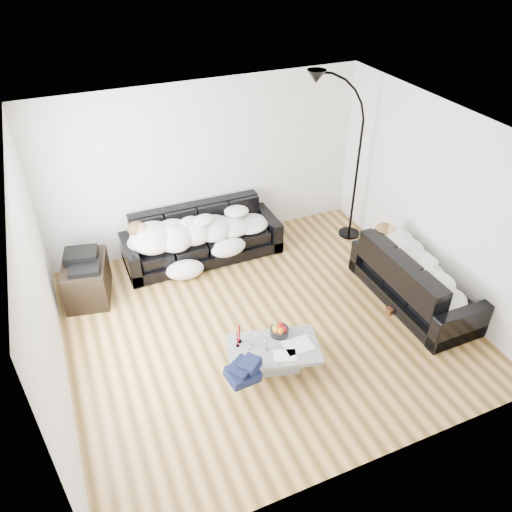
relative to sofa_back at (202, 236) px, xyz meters
name	(u,v)px	position (x,y,z in m)	size (l,w,h in m)	color
ground	(265,323)	(0.26, -1.79, -0.39)	(5.00, 5.00, 0.00)	brown
wall_back	(206,167)	(0.26, 0.46, 0.91)	(5.00, 0.02, 2.60)	silver
wall_left	(42,295)	(-2.24, -1.79, 0.91)	(0.02, 4.50, 2.60)	silver
wall_right	(436,201)	(2.76, -1.79, 0.91)	(0.02, 4.50, 2.60)	silver
ceiling	(267,136)	(0.26, -1.79, 2.21)	(5.00, 5.00, 0.00)	white
sofa_back	(202,236)	(0.00, 0.00, 0.00)	(2.39, 0.83, 0.78)	black
sofa_right	(416,278)	(2.34, -2.17, 0.00)	(1.95, 0.84, 0.79)	black
sleeper_back	(202,224)	(0.00, -0.05, 0.23)	(2.03, 0.70, 0.41)	white
sleeper_right	(419,264)	(2.34, -2.17, 0.23)	(1.67, 0.71, 0.41)	white
teal_cushion	(389,237)	(2.28, -1.56, 0.33)	(0.36, 0.30, 0.20)	#0D5E5B
coffee_table	(273,357)	(0.05, -2.51, -0.24)	(1.07, 0.62, 0.31)	#939699
fruit_bowl	(279,330)	(0.21, -2.34, -0.01)	(0.23, 0.23, 0.14)	white
wine_glass_a	(251,340)	(-0.18, -2.38, 0.01)	(0.07, 0.07, 0.17)	white
wine_glass_b	(250,350)	(-0.25, -2.52, 0.00)	(0.07, 0.07, 0.17)	white
wine_glass_c	(267,344)	(-0.03, -2.51, 0.00)	(0.06, 0.06, 0.15)	white
candle_left	(237,339)	(-0.33, -2.33, 0.03)	(0.04, 0.04, 0.23)	maroon
candle_right	(239,334)	(-0.28, -2.27, 0.05)	(0.05, 0.05, 0.26)	maroon
newspaper_a	(298,345)	(0.33, -2.60, -0.07)	(0.34, 0.26, 0.01)	silver
newspaper_b	(285,355)	(0.12, -2.68, -0.07)	(0.26, 0.18, 0.01)	silver
navy_jacket	(245,363)	(-0.41, -2.76, 0.09)	(0.36, 0.30, 0.18)	black
shoes	(396,304)	(2.07, -2.19, -0.34)	(0.43, 0.31, 0.10)	#472311
av_cabinet	(87,280)	(-1.78, -0.29, -0.11)	(0.57, 0.83, 0.57)	black
stereo	(82,259)	(-1.78, -0.29, 0.24)	(0.44, 0.34, 0.13)	black
floor_lamp	(357,168)	(2.46, -0.34, 0.83)	(0.89, 0.35, 2.44)	black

